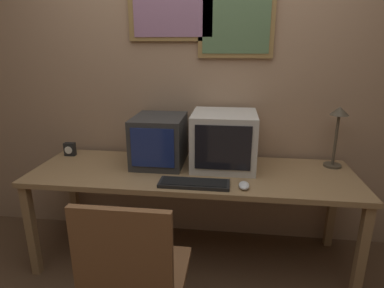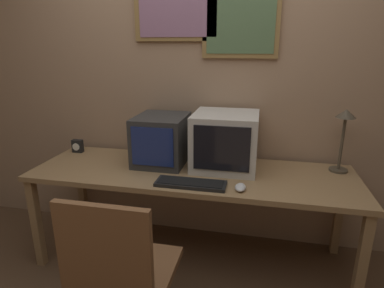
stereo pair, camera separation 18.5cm
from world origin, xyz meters
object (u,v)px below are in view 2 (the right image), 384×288
at_px(monitor_left, 162,139).
at_px(desk_lamp, 344,127).
at_px(monitor_right, 225,141).
at_px(office_chair, 123,288).
at_px(keyboard_main, 191,183).
at_px(desk_clock, 78,146).
at_px(mouse_near_keyboard, 240,187).

height_order(monitor_left, desk_lamp, desk_lamp).
xyz_separation_m(monitor_left, desk_lamp, (1.27, 0.09, 0.14)).
xyz_separation_m(monitor_right, office_chair, (-0.39, -0.97, -0.51)).
bearing_deg(office_chair, monitor_right, 68.31).
xyz_separation_m(keyboard_main, desk_clock, (-1.06, 0.45, 0.04)).
bearing_deg(mouse_near_keyboard, monitor_left, 148.90).
distance_m(monitor_right, office_chair, 1.16).
relative_size(monitor_right, mouse_near_keyboard, 4.10).
distance_m(monitor_left, keyboard_main, 0.50).
relative_size(keyboard_main, mouse_near_keyboard, 4.08).
relative_size(mouse_near_keyboard, desk_clock, 1.05).
bearing_deg(office_chair, desk_clock, 128.72).
xyz_separation_m(mouse_near_keyboard, desk_lamp, (0.65, 0.46, 0.30)).
bearing_deg(mouse_near_keyboard, keyboard_main, 179.19).
distance_m(keyboard_main, mouse_near_keyboard, 0.31).
height_order(desk_lamp, office_chair, desk_lamp).
bearing_deg(desk_lamp, monitor_right, -173.83).
height_order(keyboard_main, mouse_near_keyboard, mouse_near_keyboard).
xyz_separation_m(desk_clock, desk_lamp, (2.02, 0.01, 0.27)).
xyz_separation_m(monitor_left, keyboard_main, (0.30, -0.37, -0.17)).
relative_size(mouse_near_keyboard, office_chair, 0.12).
xyz_separation_m(monitor_left, monitor_right, (0.47, 0.00, 0.02)).
relative_size(monitor_left, desk_clock, 4.12).
distance_m(keyboard_main, office_chair, 0.72).
height_order(keyboard_main, desk_lamp, desk_lamp).
bearing_deg(mouse_near_keyboard, desk_clock, 161.75).
distance_m(monitor_left, desk_lamp, 1.28).
height_order(desk_clock, desk_lamp, desk_lamp).
xyz_separation_m(mouse_near_keyboard, desk_clock, (-1.37, 0.45, 0.03)).
xyz_separation_m(keyboard_main, office_chair, (-0.22, -0.60, -0.33)).
bearing_deg(desk_clock, office_chair, -51.28).
height_order(keyboard_main, office_chair, office_chair).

